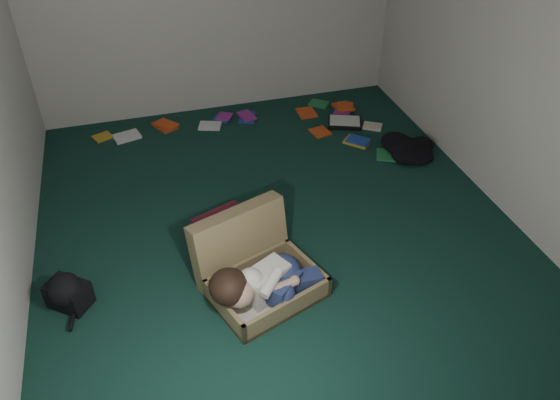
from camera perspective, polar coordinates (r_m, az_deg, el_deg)
floor at (r=4.77m, az=-0.51°, el=-2.29°), size 4.50×4.50×0.00m
wall_front at (r=2.39m, az=14.67°, el=-11.27°), size 4.50×0.00×4.50m
wall_right at (r=4.96m, az=22.95°, el=13.84°), size 0.00×4.50×4.50m
suitcase at (r=4.11m, az=-2.61°, el=-7.09°), size 0.98×0.97×0.57m
person at (r=3.94m, az=-1.69°, el=-8.56°), size 0.87×0.44×0.35m
maroon_bin at (r=4.45m, az=-5.74°, el=-3.56°), size 0.52×0.47×0.29m
backpack at (r=4.29m, az=-21.24°, el=-9.10°), size 0.47×0.46×0.22m
clothing_pile at (r=5.82m, az=13.95°, el=5.43°), size 0.52×0.46×0.14m
paper_tray at (r=6.23m, az=6.77°, el=8.06°), size 0.45×0.39×0.05m
book_scatter at (r=6.17m, az=-0.71°, el=7.86°), size 3.10×1.51×0.02m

